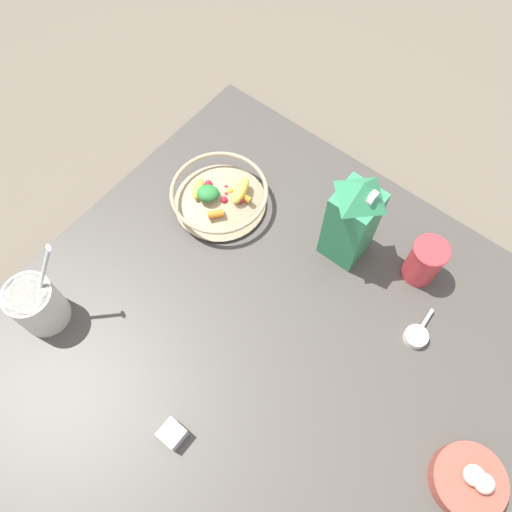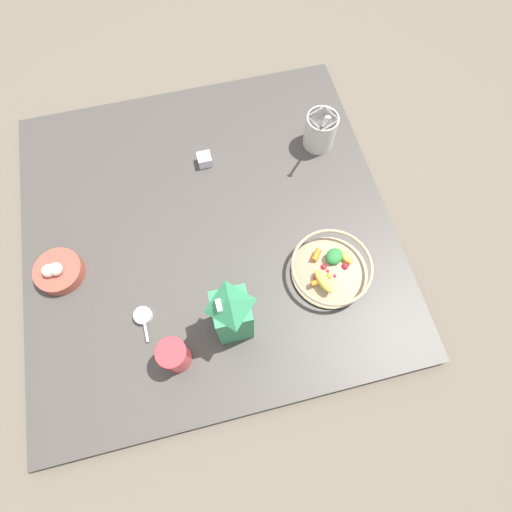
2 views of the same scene
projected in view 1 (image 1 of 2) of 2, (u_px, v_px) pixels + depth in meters
ground_plane at (262, 362)px, 1.08m from camera, size 6.00×6.00×0.00m
countertop at (262, 360)px, 1.07m from camera, size 1.12×1.12×0.04m
fruit_bowl at (220, 196)px, 1.19m from camera, size 0.23×0.23×0.08m
milk_carton at (353, 219)px, 1.05m from camera, size 0.09×0.09×0.26m
yogurt_tub at (36, 304)px, 1.03m from camera, size 0.15×0.10×0.23m
drinking_cup at (425, 261)px, 1.09m from camera, size 0.08×0.08×0.12m
spice_jar at (173, 434)px, 0.97m from camera, size 0.04×0.04×0.04m
measuring_scoop at (416, 336)px, 1.06m from camera, size 0.10×0.05×0.02m
garlic_bowl at (469, 481)px, 0.92m from camera, size 0.14×0.14×0.07m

